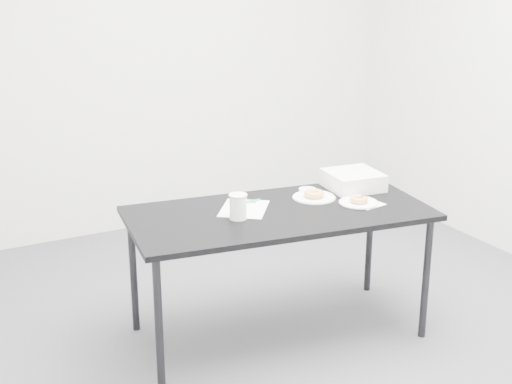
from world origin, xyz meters
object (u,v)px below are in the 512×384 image
scorecard (244,209)px  coffee_cup (238,207)px  donut_far (314,194)px  pen (249,202)px  table (279,220)px  donut_near (359,199)px  bakery_box (353,180)px  plate_far (314,197)px  plate_near (359,203)px

scorecard → coffee_cup: bearing=-90.8°
scorecard → donut_far: (0.42, -0.02, 0.02)m
pen → table: bearing=-73.2°
scorecard → donut_near: size_ratio=2.95×
donut_near → bakery_box: size_ratio=0.34×
donut_near → bakery_box: bearing=61.3°
pen → plate_far: 0.36m
plate_near → coffee_cup: 0.68m
table → scorecard: bearing=150.2°
scorecard → plate_far: plate_far is taller
donut_near → bakery_box: 0.27m
pen → bakery_box: 0.64m
pen → donut_near: donut_near is taller
pen → scorecard: bearing=-140.5°
table → scorecard: scorecard is taller
table → pen: size_ratio=12.12×
bakery_box → donut_near: bearing=-112.2°
plate_near → donut_near: (0.00, 0.00, 0.02)m
table → bakery_box: size_ratio=5.71×
table → donut_near: (0.43, -0.10, 0.08)m
plate_near → scorecard: bearing=159.6°
donut_far → bakery_box: size_ratio=0.38×
table → plate_far: size_ratio=6.98×
donut_far → bakery_box: 0.30m
coffee_cup → donut_far: bearing=10.8°
donut_near → scorecard: bearing=159.6°
scorecard → plate_far: bearing=34.0°
donut_far → bakery_box: (0.29, 0.05, 0.02)m
scorecard → plate_near: 0.62m
pen → plate_near: size_ratio=0.64×
donut_near → coffee_cup: (-0.67, 0.09, 0.04)m
donut_far → bakery_box: bakery_box is taller
pen → plate_far: bearing=-20.9°
table → donut_far: bearing=26.1°
plate_far → bakery_box: size_ratio=0.82×
donut_near → coffee_cup: size_ratio=0.76×
table → plate_near: (0.43, -0.10, 0.06)m
plate_far → plate_near: bearing=-50.4°
plate_near → plate_far: (-0.16, 0.19, -0.00)m
pen → plate_far: pen is taller
table → donut_near: donut_near is taller
table → donut_far: size_ratio=14.87×
scorecard → pen: 0.10m
scorecard → pen: bearing=82.5°
donut_near → plate_far: donut_near is taller
table → scorecard: size_ratio=5.63×
donut_near → donut_far: size_ratio=0.90×
table → plate_far: 0.29m
donut_near → plate_far: size_ratio=0.42×
table → plate_near: size_ratio=7.79×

